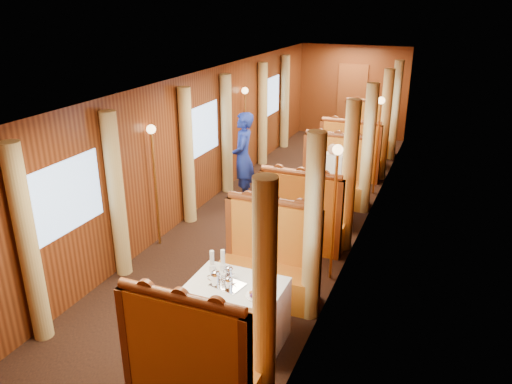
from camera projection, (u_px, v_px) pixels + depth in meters
The scene contains 48 objects.
floor at pixel (278, 215), 9.05m from camera, with size 3.00×12.00×0.01m, color black, non-canonical shape.
ceiling at pixel (281, 76), 8.14m from camera, with size 3.00×12.00×0.01m, color silver, non-canonical shape.
wall_far at pixel (352, 92), 13.77m from camera, with size 3.00×2.50×0.01m, color brown, non-canonical shape.
wall_left at pixel (202, 140), 9.12m from camera, with size 12.00×2.50×0.01m, color brown, non-canonical shape.
wall_right at pixel (367, 159), 8.07m from camera, with size 12.00×2.50×0.01m, color brown, non-canonical shape.
doorway_far at pixel (351, 101), 13.83m from camera, with size 0.80×0.04×2.00m, color brown.
table_near at pixel (237, 312), 5.63m from camera, with size 1.05×0.72×0.75m, color white.
banquette_near_fwd at pixel (193, 366), 4.74m from camera, with size 1.30×0.55×1.34m.
banquette_near_aft at pixel (269, 267), 6.49m from camera, with size 1.30×0.55×1.34m.
table_mid at pixel (319, 202), 8.65m from camera, with size 1.05×0.72×0.75m, color white.
banquette_mid_fwd at pixel (302, 223), 7.76m from camera, with size 1.30×0.55×1.34m.
banquette_mid_aft at pixel (334, 181), 9.51m from camera, with size 1.30×0.55×1.34m.
table_far at pixel (359, 149), 11.67m from camera, with size 1.05×0.72×0.75m, color white.
banquette_far_fwd at pixel (350, 159), 10.78m from camera, with size 1.30×0.55×1.34m.
banquette_far_aft at pixel (367, 137), 12.53m from camera, with size 1.30×0.55×1.34m.
tea_tray at pixel (228, 285), 5.46m from camera, with size 0.34×0.26×0.01m, color silver.
teapot_left at pixel (216, 280), 5.44m from camera, with size 0.18×0.13×0.15m, color silver, non-canonical shape.
teapot_right at pixel (228, 285), 5.37m from camera, with size 0.15×0.11×0.12m, color silver, non-canonical shape.
teapot_back at pixel (229, 274), 5.57m from camera, with size 0.15×0.11×0.12m, color silver, non-canonical shape.
fruit_plate at pixel (256, 295), 5.26m from camera, with size 0.23×0.23×0.05m.
cup_inboard at pixel (212, 263), 5.71m from camera, with size 0.08×0.08×0.26m.
cup_outboard at pixel (223, 262), 5.73m from camera, with size 0.08×0.08×0.26m.
rose_vase_mid at pixel (319, 172), 8.47m from camera, with size 0.06×0.06×0.36m.
rose_vase_far at pixel (361, 126), 11.44m from camera, with size 0.06×0.06×0.36m.
window_left_near at pixel (67, 197), 6.02m from camera, with size 1.20×0.90×0.01m, color #8CADD8, non-canonical shape.
curtain_left_near_a at pixel (28, 246), 5.41m from camera, with size 0.22×0.22×2.35m, color tan.
curtain_left_near_b at pixel (116, 197), 6.76m from camera, with size 0.22×0.22×2.35m, color tan.
window_right_near at pixel (303, 238), 4.98m from camera, with size 1.20×0.90×0.01m, color #8CADD8, non-canonical shape.
curtain_right_near_a at pixel (264, 301), 4.45m from camera, with size 0.22×0.22×2.35m, color tan.
curtain_right_near_b at pixel (313, 230), 5.79m from camera, with size 0.22×0.22×2.35m, color tan.
window_left_mid at pixel (203, 130), 9.04m from camera, with size 1.20×0.90×0.01m, color #8CADD8, non-canonical shape.
curtain_left_mid_a at pixel (187, 157), 8.43m from camera, with size 0.22×0.22×2.35m, color tan.
curtain_left_mid_b at pixel (227, 135), 9.78m from camera, with size 0.22×0.22×2.35m, color tan.
window_right_mid at pixel (367, 147), 8.00m from camera, with size 1.20×0.90×0.01m, color #8CADD8, non-canonical shape.
curtain_right_mid_a at pixel (349, 178), 7.47m from camera, with size 0.22×0.22×2.35m, color tan.
curtain_right_mid_b at pixel (368, 150), 8.81m from camera, with size 0.22×0.22×2.35m, color tan.
window_left_far at pixel (270, 96), 12.06m from camera, with size 1.20×0.90×0.01m, color #8CADD8, non-canonical shape.
curtain_left_far_a at pixel (263, 115), 11.45m from camera, with size 0.22×0.22×2.35m, color tan.
curtain_left_far_b at pixel (285, 102), 12.80m from camera, with size 0.22×0.22×2.35m, color tan.
window_right_far at pixel (396, 106), 11.02m from camera, with size 1.20×0.90×0.01m, color #8CADD8, non-canonical shape.
curtain_right_far_a at pixel (385, 125), 10.48m from camera, with size 0.22×0.22×2.35m, color tan.
curtain_right_far_b at pixel (395, 111), 11.83m from camera, with size 0.22×0.22×2.35m, color tan.
sconce_left_fore at pixel (154, 161), 7.53m from camera, with size 0.14×0.14×1.95m.
sconce_right_fore at pixel (336, 186), 6.55m from camera, with size 0.14×0.14×1.95m.
sconce_left_aft at pixel (245, 114), 10.55m from camera, with size 0.14×0.14×1.95m.
sconce_right_aft at pixel (379, 126), 9.56m from camera, with size 0.14×0.14×1.95m.
steward at pixel (243, 158), 9.43m from camera, with size 0.63×0.41×1.73m, color navy.
passenger at pixel (332, 169), 9.19m from camera, with size 0.40×0.44×0.76m.
Camera 1 is at (2.73, -7.82, 3.70)m, focal length 35.00 mm.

